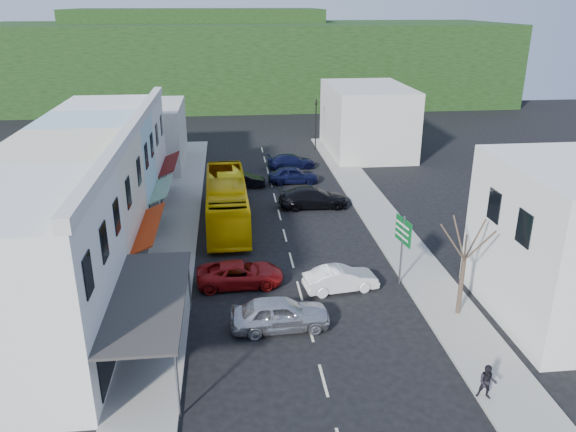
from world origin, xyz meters
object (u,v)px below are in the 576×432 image
Objects in this scene: bus at (227,203)px; car_silver at (280,316)px; car_red at (240,274)px; direction_sign at (402,251)px; pedestrian_right at (488,380)px; street_tree at (464,260)px; pedestrian_left at (146,282)px; traffic_signal at (316,125)px; car_white at (341,279)px.

bus reaches higher than car_silver.
car_red is 1.12× the size of direction_sign.
car_silver is 1.07× the size of direction_sign.
pedestrian_right reaches higher than car_red.
street_tree is (9.25, 0.25, 2.44)m from car_silver.
street_tree is at bearing -51.64° from bus.
car_silver is 2.59× the size of pedestrian_right.
bus is 14.75m from car_silver.
car_red is at bearing -97.16° from pedestrian_left.
pedestrian_left reaches higher than car_silver.
pedestrian_left is at bearing 100.06° from car_red.
car_red is 2.71× the size of pedestrian_right.
pedestrian_right is (10.24, -20.81, -0.55)m from bus.
pedestrian_left is 0.31× the size of traffic_signal.
pedestrian_left is 34.68m from traffic_signal.
pedestrian_left reaches higher than car_white.
pedestrian_right is at bearing -96.28° from direction_sign.
street_tree reaches higher than car_white.
traffic_signal is at bearing 80.88° from direction_sign.
bus is at bearing -40.94° from pedestrian_left.
traffic_signal is (-0.48, 41.66, 1.73)m from pedestrian_right.
bus is 14.40m from direction_sign.
street_tree is (5.50, -3.32, 2.44)m from car_white.
car_white is 5.70m from car_red.
street_tree is at bearing -129.05° from car_white.
car_silver is 8.36m from direction_sign.
direction_sign is (14.20, 0.14, 1.06)m from pedestrian_left.
pedestrian_left reaches higher than car_red.
traffic_signal is (9.09, 30.57, 2.03)m from car_red.
street_tree is at bearing -70.62° from direction_sign.
direction_sign is 31.45m from traffic_signal.
street_tree is (16.19, -3.53, 2.14)m from pedestrian_left.
bus is 11.63m from pedestrian_left.
car_red is at bearing 65.30° from traffic_signal.
pedestrian_left is 17.82m from pedestrian_right.
car_white is 0.96× the size of car_red.
pedestrian_left is (-5.12, -1.02, 0.30)m from car_red.
car_red is (0.67, -9.72, -0.85)m from bus.
car_white is 10.70m from pedestrian_left.
car_white is 32.06m from traffic_signal.
pedestrian_left is at bearing -113.62° from bus.
pedestrian_right is at bearing -140.38° from car_red.
car_silver is 0.96× the size of car_red.
car_red is (-5.56, 1.23, 0.00)m from car_white.
bus is 12.63m from car_white.
pedestrian_right is (9.57, -11.09, 0.30)m from car_red.
traffic_signal reaches higher than direction_sign.
car_silver is 2.59× the size of pedestrian_left.
direction_sign is 0.66× the size of street_tree.
traffic_signal is at bearing -14.17° from car_silver.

